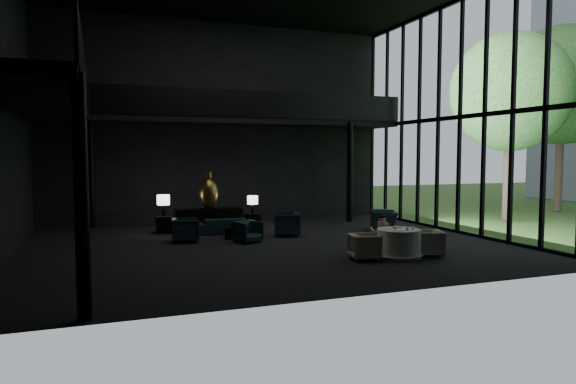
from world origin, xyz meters
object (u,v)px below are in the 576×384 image
object	(u,v)px
side_table_right	(252,221)
dining_chair_east	(428,242)
bronze_urn	(209,193)
sofa	(224,224)
lounge_armchair_east	(287,222)
dining_table	(399,245)
side_table_left	(164,225)
console	(208,219)
window_armchair	(384,217)
child	(382,225)
dining_chair_north	(383,239)
table_lamp_left	(163,201)
dining_chair_west	(365,246)
lounge_armchair_south	(248,231)
coffee_table	(239,232)
table_lamp_right	(253,201)
lounge_armchair_west	(186,228)

from	to	relation	value
side_table_right	dining_chair_east	bearing A→B (deg)	-66.13
bronze_urn	sofa	size ratio (longest dim) A/B	0.80
lounge_armchair_east	dining_table	distance (m)	4.65
side_table_left	console	bearing A→B (deg)	9.01
window_armchair	child	size ratio (longest dim) A/B	1.94
window_armchair	dining_chair_north	world-z (taller)	window_armchair
table_lamp_left	side_table_right	size ratio (longest dim) A/B	1.34
bronze_urn	dining_chair_west	size ratio (longest dim) A/B	1.86
table_lamp_left	lounge_armchair_south	world-z (taller)	table_lamp_left
sofa	window_armchair	distance (m)	5.70
bronze_urn	coffee_table	world-z (taller)	bronze_urn
table_lamp_right	side_table_left	bearing A→B (deg)	-179.46
table_lamp_left	side_table_right	bearing A→B (deg)	-0.89
lounge_armchair_south	dining_chair_north	size ratio (longest dim) A/B	1.10
coffee_table	side_table_left	bearing A→B (deg)	138.67
side_table_right	child	distance (m)	6.03
lounge_armchair_south	coffee_table	world-z (taller)	lounge_armchair_south
side_table_right	lounge_armchair_west	bearing A→B (deg)	-141.56
window_armchair	dining_table	xyz separation A→B (m)	(-2.17, -4.37, -0.16)
lounge_armchair_south	coffee_table	size ratio (longest dim) A/B	0.87
coffee_table	dining_chair_west	bearing A→B (deg)	-64.55
side_table_right	lounge_armchair_west	xyz separation A→B (m)	(-2.80, -2.22, 0.17)
side_table_left	table_lamp_right	xyz separation A→B (m)	(3.20, 0.03, 0.73)
dining_chair_north	table_lamp_right	bearing A→B (deg)	-45.15
sofa	dining_table	world-z (taller)	dining_table
console	window_armchair	distance (m)	6.33
dining_chair_west	lounge_armchair_east	bearing A→B (deg)	17.08
sofa	dining_chair_east	bearing A→B (deg)	128.33
table_lamp_left	child	bearing A→B (deg)	-46.44
bronze_urn	side_table_right	xyz separation A→B (m)	(1.60, -0.08, -1.06)
dining_table	child	distance (m)	1.05
side_table_right	dining_table	bearing A→B (deg)	-72.23
console	sofa	distance (m)	1.12
lounge_armchair_south	dining_chair_west	world-z (taller)	dining_chair_west
table_lamp_left	dining_chair_east	bearing A→B (deg)	-47.48
window_armchair	child	xyz separation A→B (m)	(-2.10, -3.41, 0.25)
sofa	lounge_armchair_south	bearing A→B (deg)	99.55
sofa	child	xyz separation A→B (m)	(3.45, -4.70, 0.41)
child	bronze_urn	bearing A→B (deg)	-56.40
child	dining_table	bearing A→B (deg)	85.79
dining_chair_north	dining_chair_east	xyz separation A→B (m)	(0.71, -1.07, 0.06)
console	table_lamp_left	distance (m)	1.76
lounge_armchair_south	table_lamp_left	bearing A→B (deg)	103.08
dining_chair_west	table_lamp_left	bearing A→B (deg)	43.17
bronze_urn	dining_chair_west	distance (m)	7.19
lounge_armchair_south	coffee_table	bearing A→B (deg)	68.33
dining_chair_east	dining_chair_west	size ratio (longest dim) A/B	1.05
side_table_left	child	world-z (taller)	child
dining_table	child	world-z (taller)	child
side_table_right	sofa	xyz separation A→B (m)	(-1.28, -0.90, 0.05)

